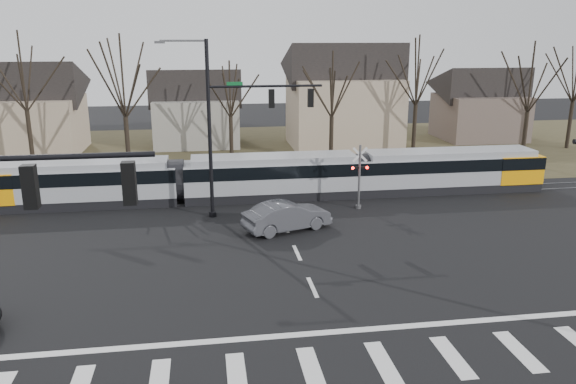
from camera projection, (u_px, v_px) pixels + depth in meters
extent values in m
plane|color=black|center=(322.00, 309.00, 22.00)|extent=(140.00, 140.00, 0.00)
cube|color=#38331E|center=(251.00, 151.00, 52.49)|extent=(140.00, 28.00, 0.01)
cube|color=silver|center=(159.00, 382.00, 17.33)|extent=(0.60, 2.60, 0.01)
cube|color=silver|center=(237.00, 376.00, 17.67)|extent=(0.60, 2.60, 0.01)
cube|color=silver|center=(311.00, 369.00, 18.02)|extent=(0.60, 2.60, 0.01)
cube|color=silver|center=(383.00, 363.00, 18.36)|extent=(0.60, 2.60, 0.01)
cube|color=silver|center=(453.00, 357.00, 18.71)|extent=(0.60, 2.60, 0.01)
cube|color=silver|center=(519.00, 351.00, 19.05)|extent=(0.60, 2.60, 0.01)
cube|color=silver|center=(333.00, 332.00, 20.29)|extent=(28.00, 0.35, 0.01)
cube|color=silver|center=(312.00, 287.00, 23.91)|extent=(0.18, 2.00, 0.01)
cube|color=silver|center=(297.00, 253.00, 27.72)|extent=(0.18, 2.00, 0.01)
cube|color=silver|center=(285.00, 227.00, 31.53)|extent=(0.18, 2.00, 0.01)
cube|color=silver|center=(276.00, 206.00, 35.34)|extent=(0.18, 2.00, 0.01)
cube|color=silver|center=(269.00, 190.00, 39.15)|extent=(0.18, 2.00, 0.01)
cube|color=silver|center=(263.00, 176.00, 42.96)|extent=(0.18, 2.00, 0.01)
cube|color=silver|center=(258.00, 165.00, 46.77)|extent=(0.18, 2.00, 0.01)
cube|color=silver|center=(253.00, 155.00, 50.58)|extent=(0.18, 2.00, 0.01)
cube|color=#59595E|center=(274.00, 201.00, 36.38)|extent=(90.00, 0.12, 0.06)
cube|color=#59595E|center=(271.00, 195.00, 37.71)|extent=(90.00, 0.12, 0.06)
cube|color=gray|center=(74.00, 184.00, 35.07)|extent=(12.61, 2.72, 2.83)
cube|color=black|center=(73.00, 175.00, 34.92)|extent=(12.63, 2.75, 0.82)
cube|color=gray|center=(274.00, 177.00, 36.88)|extent=(11.64, 2.72, 2.83)
cube|color=black|center=(274.00, 168.00, 36.73)|extent=(11.66, 2.75, 0.82)
cube|color=gray|center=(448.00, 170.00, 38.63)|extent=(12.61, 2.72, 2.83)
cube|color=black|center=(449.00, 162.00, 38.48)|extent=(12.63, 2.75, 0.82)
cube|color=#FFA107|center=(513.00, 167.00, 39.29)|extent=(3.10, 2.77, 1.89)
imported|color=#45464C|center=(287.00, 216.00, 30.79)|extent=(4.86, 5.99, 1.61)
cylinder|color=black|center=(12.00, 158.00, 12.99)|extent=(6.50, 0.14, 0.14)
cube|color=black|center=(30.00, 187.00, 13.23)|extent=(0.32, 0.32, 1.05)
sphere|color=#FF0C07|center=(28.00, 173.00, 13.14)|extent=(0.22, 0.22, 0.22)
cube|color=black|center=(129.00, 183.00, 13.55)|extent=(0.32, 0.32, 1.05)
sphere|color=#FF0C07|center=(128.00, 170.00, 13.47)|extent=(0.22, 0.22, 0.22)
cylinder|color=black|center=(210.00, 131.00, 31.97)|extent=(0.22, 0.22, 10.20)
cylinder|color=black|center=(213.00, 214.00, 33.30)|extent=(0.44, 0.44, 0.30)
cylinder|color=black|center=(266.00, 86.00, 31.77)|extent=(6.50, 0.14, 0.14)
cube|color=#0C5926|center=(235.00, 84.00, 31.48)|extent=(0.90, 0.03, 0.22)
cube|color=black|center=(272.00, 99.00, 32.00)|extent=(0.32, 0.32, 1.05)
sphere|color=#FF0C07|center=(271.00, 93.00, 31.91)|extent=(0.22, 0.22, 0.22)
cube|color=black|center=(311.00, 98.00, 32.33)|extent=(0.32, 0.32, 1.05)
sphere|color=#FF0C07|center=(311.00, 92.00, 32.24)|extent=(0.22, 0.22, 0.22)
cube|color=#59595B|center=(160.00, 42.00, 30.29)|extent=(0.55, 0.22, 0.14)
cylinder|color=#59595B|center=(359.00, 177.00, 34.38)|extent=(0.14, 0.14, 4.00)
cylinder|color=#59595B|center=(358.00, 207.00, 34.89)|extent=(0.36, 0.36, 0.20)
cube|color=silver|center=(360.00, 155.00, 34.01)|extent=(0.95, 0.04, 0.95)
cube|color=silver|center=(360.00, 155.00, 34.01)|extent=(0.95, 0.04, 0.95)
cube|color=black|center=(360.00, 168.00, 34.22)|extent=(1.00, 0.10, 0.12)
sphere|color=#FF0C07|center=(353.00, 168.00, 34.08)|extent=(0.18, 0.18, 0.18)
sphere|color=#FF0C07|center=(367.00, 168.00, 34.21)|extent=(0.18, 0.18, 0.18)
cube|color=tan|center=(29.00, 126.00, 50.85)|extent=(9.00, 8.00, 5.00)
cube|color=gray|center=(197.00, 122.00, 54.98)|extent=(8.00, 7.00, 4.50)
cube|color=tan|center=(343.00, 113.00, 53.86)|extent=(10.00, 8.00, 6.50)
cube|color=brown|center=(479.00, 117.00, 58.20)|extent=(8.00, 7.00, 4.50)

